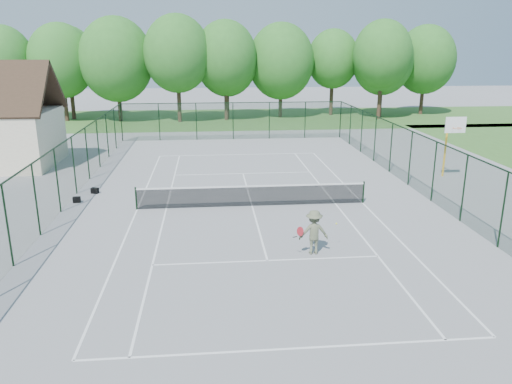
# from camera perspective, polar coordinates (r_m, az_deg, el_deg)

# --- Properties ---
(ground) EXTENTS (140.00, 140.00, 0.00)m
(ground) POSITION_cam_1_polar(r_m,az_deg,el_deg) (24.17, -0.45, -1.62)
(ground) COLOR gray
(ground) RESTS_ON ground
(grass_far) EXTENTS (80.00, 16.00, 0.01)m
(grass_far) POSITION_cam_1_polar(r_m,az_deg,el_deg) (53.46, -3.27, 8.37)
(grass_far) COLOR #447630
(grass_far) RESTS_ON ground
(court_lines) EXTENTS (11.05, 23.85, 0.01)m
(court_lines) POSITION_cam_1_polar(r_m,az_deg,el_deg) (24.17, -0.45, -1.61)
(court_lines) COLOR white
(court_lines) RESTS_ON ground
(tennis_net) EXTENTS (11.08, 0.08, 1.10)m
(tennis_net) POSITION_cam_1_polar(r_m,az_deg,el_deg) (24.00, -0.45, -0.31)
(tennis_net) COLOR black
(tennis_net) RESTS_ON ground
(fence_enclosure) EXTENTS (18.05, 36.05, 3.02)m
(fence_enclosure) POSITION_cam_1_polar(r_m,az_deg,el_deg) (23.73, -0.46, 1.96)
(fence_enclosure) COLOR #1B3A22
(fence_enclosure) RESTS_ON ground
(tree_line_far) EXTENTS (39.40, 6.40, 9.70)m
(tree_line_far) POSITION_cam_1_polar(r_m,az_deg,el_deg) (52.95, -3.37, 14.79)
(tree_line_far) COLOR #472F23
(tree_line_far) RESTS_ON ground
(basketball_goal) EXTENTS (1.20, 1.43, 3.65)m
(basketball_goal) POSITION_cam_1_polar(r_m,az_deg,el_deg) (30.76, 21.39, 6.10)
(basketball_goal) COLOR yellow
(basketball_goal) RESTS_ON ground
(sports_bag_a) EXTENTS (0.38, 0.25, 0.29)m
(sports_bag_a) POSITION_cam_1_polar(r_m,az_deg,el_deg) (26.22, -19.81, -0.83)
(sports_bag_a) COLOR black
(sports_bag_a) RESTS_ON ground
(sports_bag_b) EXTENTS (0.43, 0.33, 0.29)m
(sports_bag_b) POSITION_cam_1_polar(r_m,az_deg,el_deg) (27.54, -17.95, 0.15)
(sports_bag_b) COLOR black
(sports_bag_b) RESTS_ON ground
(tennis_player) EXTENTS (1.86, 0.88, 1.69)m
(tennis_player) POSITION_cam_1_polar(r_m,az_deg,el_deg) (18.64, 6.61, -4.57)
(tennis_player) COLOR #61674B
(tennis_player) RESTS_ON ground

